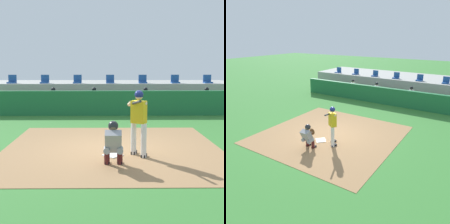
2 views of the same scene
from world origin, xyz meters
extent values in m
plane|color=#387A33|center=(0.00, 0.00, 0.00)|extent=(80.00, 80.00, 0.00)
cube|color=#9E754C|center=(0.00, 0.00, 0.01)|extent=(6.40, 6.40, 0.01)
cube|color=white|center=(0.00, -0.80, 0.02)|extent=(0.62, 0.62, 0.02)
cylinder|color=silver|center=(0.58, -0.66, 0.46)|extent=(0.15, 0.15, 0.92)
cylinder|color=silver|center=(0.82, -1.00, 0.46)|extent=(0.15, 0.15, 0.92)
cube|color=gold|center=(0.70, -0.83, 1.22)|extent=(0.45, 0.41, 0.60)
sphere|color=beige|center=(0.70, -0.83, 1.65)|extent=(0.21, 0.21, 0.21)
sphere|color=navy|center=(0.70, -0.83, 1.68)|extent=(0.24, 0.24, 0.24)
cylinder|color=beige|center=(0.48, -0.66, 1.43)|extent=(0.16, 0.27, 0.17)
cylinder|color=beige|center=(0.67, -0.72, 1.43)|extent=(0.51, 0.43, 0.18)
cylinder|color=#333338|center=(0.57, -0.95, 1.48)|extent=(0.30, 0.83, 0.24)
cube|color=black|center=(0.60, -0.60, 0.04)|extent=(0.20, 0.28, 0.09)
cube|color=black|center=(0.84, -0.94, 0.04)|extent=(0.20, 0.28, 0.09)
cylinder|color=gray|center=(-0.16, -1.72, 0.42)|extent=(0.17, 0.32, 0.16)
cylinder|color=#4C1919|center=(-0.15, -1.57, 0.21)|extent=(0.14, 0.14, 0.42)
cube|color=black|center=(-0.15, -1.51, 0.04)|extent=(0.12, 0.24, 0.08)
cylinder|color=gray|center=(0.16, -1.73, 0.42)|extent=(0.17, 0.32, 0.16)
cylinder|color=#4C1919|center=(0.17, -1.58, 0.21)|extent=(0.14, 0.14, 0.42)
cube|color=black|center=(0.17, -1.52, 0.04)|extent=(0.12, 0.24, 0.08)
cube|color=gray|center=(0.00, -1.78, 0.64)|extent=(0.41, 0.45, 0.57)
cube|color=#2D2D33|center=(0.00, -1.66, 0.64)|extent=(0.39, 0.26, 0.45)
sphere|color=brown|center=(0.00, -1.70, 0.98)|extent=(0.21, 0.21, 0.21)
sphere|color=#232328|center=(0.00, -1.68, 1.00)|extent=(0.25, 0.25, 0.25)
cylinder|color=brown|center=(-0.03, -1.55, 0.64)|extent=(0.11, 0.45, 0.10)
ellipsoid|color=brown|center=(-0.07, -1.32, 0.64)|extent=(0.28, 0.13, 0.30)
sphere|color=white|center=(0.08, -0.06, 0.74)|extent=(0.07, 0.07, 0.07)
cube|color=#1E6638|center=(0.00, 6.50, 0.60)|extent=(13.00, 0.30, 1.20)
cube|color=olive|center=(0.00, 7.50, 0.23)|extent=(11.80, 0.44, 0.45)
cylinder|color=#939399|center=(-3.06, 7.25, 0.49)|extent=(0.15, 0.40, 0.15)
cylinder|color=#939399|center=(-3.06, 7.05, 0.23)|extent=(0.13, 0.13, 0.45)
cube|color=maroon|center=(-3.06, 7.00, 0.04)|extent=(0.11, 0.24, 0.08)
cylinder|color=#939399|center=(-2.80, 7.25, 0.49)|extent=(0.15, 0.40, 0.15)
cylinder|color=#939399|center=(-2.80, 7.05, 0.23)|extent=(0.13, 0.13, 0.45)
cube|color=maroon|center=(-2.80, 7.00, 0.04)|extent=(0.11, 0.24, 0.08)
cube|color=gray|center=(-2.93, 7.47, 0.76)|extent=(0.36, 0.22, 0.54)
sphere|color=beige|center=(-2.93, 7.47, 1.15)|extent=(0.20, 0.20, 0.20)
sphere|color=black|center=(-2.93, 7.47, 1.19)|extent=(0.22, 0.22, 0.22)
cylinder|color=beige|center=(-3.13, 7.33, 0.65)|extent=(0.09, 0.41, 0.22)
cylinder|color=beige|center=(-2.73, 7.33, 0.65)|extent=(0.09, 0.41, 0.22)
cylinder|color=#939399|center=(-0.97, 7.25, 0.49)|extent=(0.15, 0.40, 0.15)
cylinder|color=#939399|center=(-0.97, 7.05, 0.23)|extent=(0.13, 0.13, 0.45)
cube|color=maroon|center=(-0.97, 7.00, 0.04)|extent=(0.11, 0.24, 0.08)
cylinder|color=#939399|center=(-0.71, 7.25, 0.49)|extent=(0.15, 0.40, 0.15)
cylinder|color=#939399|center=(-0.71, 7.05, 0.23)|extent=(0.13, 0.13, 0.45)
cube|color=maroon|center=(-0.71, 7.00, 0.04)|extent=(0.11, 0.24, 0.08)
cube|color=gray|center=(-0.84, 7.47, 0.76)|extent=(0.36, 0.22, 0.54)
sphere|color=#996B4C|center=(-0.84, 7.47, 1.15)|extent=(0.20, 0.20, 0.20)
sphere|color=black|center=(-0.84, 7.47, 1.19)|extent=(0.22, 0.22, 0.22)
cylinder|color=#996B4C|center=(-1.04, 7.33, 0.65)|extent=(0.09, 0.41, 0.22)
cylinder|color=#996B4C|center=(-0.64, 7.33, 0.65)|extent=(0.09, 0.41, 0.22)
cylinder|color=#939399|center=(1.69, 7.25, 0.49)|extent=(0.15, 0.40, 0.15)
cylinder|color=#939399|center=(1.69, 7.05, 0.23)|extent=(0.13, 0.13, 0.45)
cube|color=maroon|center=(1.69, 7.00, 0.04)|extent=(0.11, 0.24, 0.08)
cylinder|color=#939399|center=(1.95, 7.25, 0.49)|extent=(0.15, 0.40, 0.15)
cylinder|color=#939399|center=(1.95, 7.05, 0.23)|extent=(0.13, 0.13, 0.45)
cube|color=maroon|center=(1.95, 7.00, 0.04)|extent=(0.11, 0.24, 0.08)
cube|color=gray|center=(1.82, 7.47, 0.76)|extent=(0.36, 0.22, 0.54)
sphere|color=brown|center=(1.82, 7.47, 1.15)|extent=(0.20, 0.20, 0.20)
sphere|color=black|center=(1.82, 7.47, 1.19)|extent=(0.22, 0.22, 0.22)
cylinder|color=brown|center=(1.62, 7.33, 0.65)|extent=(0.09, 0.41, 0.22)
cylinder|color=brown|center=(2.02, 7.33, 0.65)|extent=(0.09, 0.41, 0.22)
cylinder|color=#939399|center=(4.85, 7.25, 0.49)|extent=(0.15, 0.40, 0.15)
cylinder|color=#939399|center=(4.85, 7.05, 0.23)|extent=(0.13, 0.13, 0.45)
cube|color=maroon|center=(4.85, 7.00, 0.04)|extent=(0.11, 0.24, 0.08)
cylinder|color=#939399|center=(5.11, 7.25, 0.49)|extent=(0.15, 0.40, 0.15)
cylinder|color=#939399|center=(5.11, 7.05, 0.23)|extent=(0.13, 0.13, 0.45)
cube|color=maroon|center=(5.11, 7.00, 0.04)|extent=(0.11, 0.24, 0.08)
cube|color=gray|center=(4.98, 7.47, 0.76)|extent=(0.36, 0.22, 0.54)
sphere|color=brown|center=(4.98, 7.47, 1.15)|extent=(0.20, 0.20, 0.20)
sphere|color=black|center=(4.98, 7.47, 1.19)|extent=(0.22, 0.22, 0.22)
cylinder|color=brown|center=(4.78, 7.33, 0.65)|extent=(0.09, 0.41, 0.22)
cylinder|color=brown|center=(5.18, 7.33, 0.65)|extent=(0.09, 0.41, 0.22)
cube|color=#9E9E99|center=(0.00, 10.90, 0.70)|extent=(15.00, 4.40, 1.40)
cube|color=#1E478C|center=(-5.57, 9.30, 1.44)|extent=(0.46, 0.46, 0.08)
cube|color=#1E478C|center=(-5.57, 9.50, 1.68)|extent=(0.46, 0.06, 0.40)
cube|color=#1E478C|center=(-3.71, 9.30, 1.44)|extent=(0.46, 0.46, 0.08)
cube|color=#1E478C|center=(-3.71, 9.50, 1.68)|extent=(0.46, 0.06, 0.40)
cube|color=#1E478C|center=(-1.86, 9.30, 1.44)|extent=(0.46, 0.46, 0.08)
cube|color=#1E478C|center=(-1.86, 9.50, 1.68)|extent=(0.46, 0.06, 0.40)
cube|color=#1E478C|center=(0.00, 9.30, 1.44)|extent=(0.46, 0.46, 0.08)
cube|color=#1E478C|center=(0.00, 9.50, 1.68)|extent=(0.46, 0.06, 0.40)
cube|color=#1E478C|center=(1.86, 9.30, 1.44)|extent=(0.46, 0.46, 0.08)
cube|color=#1E478C|center=(1.86, 9.50, 1.68)|extent=(0.46, 0.06, 0.40)
cube|color=#1E478C|center=(3.71, 9.30, 1.44)|extent=(0.46, 0.46, 0.08)
cube|color=#1E478C|center=(3.71, 9.50, 1.68)|extent=(0.46, 0.06, 0.40)
cube|color=#1E478C|center=(5.57, 9.30, 1.44)|extent=(0.46, 0.46, 0.08)
cube|color=#1E478C|center=(5.57, 9.50, 1.68)|extent=(0.46, 0.06, 0.40)
camera|label=1|loc=(-0.13, -9.64, 2.50)|focal=53.48mm
camera|label=2|loc=(5.89, -8.41, 4.71)|focal=36.03mm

